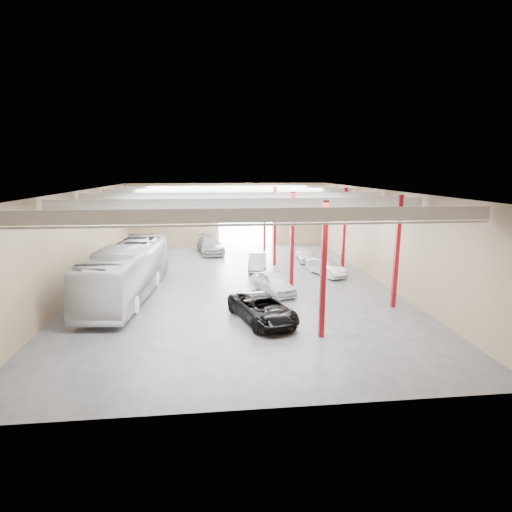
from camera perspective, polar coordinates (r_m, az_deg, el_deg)
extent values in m
cube|color=#45454A|center=(30.04, -2.83, -4.12)|extent=(22.00, 32.00, 0.01)
cube|color=beige|center=(28.87, -2.98, 9.34)|extent=(22.00, 32.00, 0.12)
cube|color=#826951|center=(45.09, -4.07, 5.89)|extent=(22.00, 0.12, 7.00)
cube|color=#826951|center=(13.80, 0.94, -8.74)|extent=(22.00, 0.12, 7.00)
cube|color=#826951|center=(30.69, -23.88, 1.90)|extent=(0.12, 32.00, 7.00)
cube|color=#826951|center=(31.81, 17.31, 2.73)|extent=(0.12, 32.00, 7.00)
cube|color=white|center=(45.18, -1.50, 4.65)|extent=(6.00, 0.20, 5.00)
cube|color=maroon|center=(20.17, 9.61, -2.14)|extent=(0.25, 0.25, 7.00)
cube|color=maroon|center=(27.77, 5.19, 1.92)|extent=(0.25, 0.25, 7.00)
cube|color=maroon|center=(35.55, 2.68, 4.21)|extent=(0.25, 0.25, 7.00)
cube|color=maroon|center=(42.43, 1.24, 5.52)|extent=(0.25, 0.25, 7.00)
cube|color=maroon|center=(25.83, 19.46, 0.48)|extent=(0.25, 0.25, 7.00)
cube|color=maroon|center=(34.97, 12.48, 3.80)|extent=(0.25, 0.25, 7.00)
cube|color=silver|center=(16.97, -0.68, 5.83)|extent=(21.60, 0.15, 0.60)
cube|color=silver|center=(17.02, -0.68, 4.49)|extent=(21.60, 0.10, 0.10)
cube|color=silver|center=(22.93, -2.12, 7.48)|extent=(21.60, 0.15, 0.60)
cube|color=silver|center=(22.96, -2.11, 6.49)|extent=(21.60, 0.10, 0.10)
cube|color=silver|center=(28.90, -2.97, 8.45)|extent=(21.60, 0.15, 0.60)
cube|color=silver|center=(28.93, -2.96, 7.66)|extent=(21.60, 0.10, 0.10)
cube|color=silver|center=(34.88, -3.53, 9.08)|extent=(21.60, 0.15, 0.60)
cube|color=silver|center=(34.90, -3.52, 8.43)|extent=(21.60, 0.10, 0.10)
cube|color=silver|center=(40.87, -3.93, 9.53)|extent=(21.60, 0.15, 0.60)
cube|color=silver|center=(40.89, -3.92, 8.97)|extent=(21.60, 0.10, 0.10)
imported|color=silver|center=(28.14, -17.90, -2.08)|extent=(4.00, 12.96, 3.56)
imported|color=black|center=(22.80, 0.91, -7.51)|extent=(4.09, 5.89, 1.49)
imported|color=silver|center=(27.90, 2.57, -3.83)|extent=(3.00, 4.63, 1.47)
imported|color=#B7B7BD|center=(34.38, 0.19, -0.79)|extent=(2.01, 4.42, 1.41)
imported|color=gray|center=(41.50, -6.57, 1.56)|extent=(3.21, 5.99, 1.65)
imported|color=#BABBBF|center=(32.97, 9.99, -1.61)|extent=(2.64, 4.31, 1.34)
imported|color=silver|center=(37.76, 7.19, 0.24)|extent=(1.92, 4.05, 1.34)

